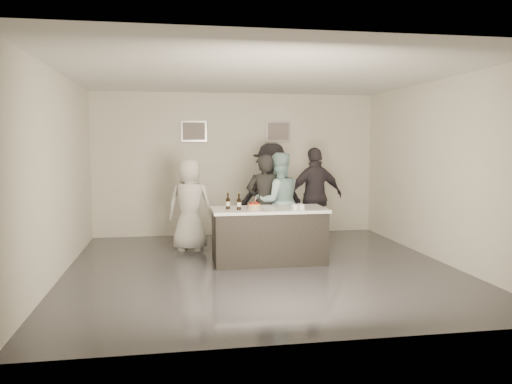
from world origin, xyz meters
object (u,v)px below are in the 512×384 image
cake (254,207)px  person_main_black (264,203)px  person_main_blue (278,202)px  person_guest_right (315,196)px  beer_bottle_a (228,201)px  bar_counter (269,235)px  beer_bottle_b (239,202)px  person_guest_left (190,205)px  person_guest_back (271,192)px

cake → person_main_black: person_main_black is taller
person_main_black → person_main_blue: size_ratio=0.98×
person_main_black → person_guest_right: 1.20m
beer_bottle_a → bar_counter: bearing=-0.2°
beer_bottle_b → person_guest_left: person_guest_left is taller
beer_bottle_b → person_guest_back: person_guest_back is taller
beer_bottle_b → person_guest_right: (1.67, 1.41, -0.09)m
cake → beer_bottle_b: bearing=-169.4°
person_guest_left → beer_bottle_b: bearing=133.0°
cake → beer_bottle_a: (-0.41, 0.07, 0.09)m
person_main_blue → person_guest_right: bearing=-159.0°
beer_bottle_b → person_main_blue: size_ratio=0.15×
cake → person_main_black: size_ratio=0.12×
cake → person_guest_right: (1.42, 1.36, -0.00)m
bar_counter → person_main_black: person_main_black is taller
cake → beer_bottle_b: 0.27m
cake → person_guest_right: bearing=43.8°
bar_counter → cake: cake is taller
person_guest_left → person_guest_back: (1.64, 0.67, 0.13)m
cake → person_guest_back: person_guest_back is taller
person_guest_back → person_guest_left: bearing=21.8°
bar_counter → person_guest_back: (0.40, 1.80, 0.52)m
bar_counter → cake: 0.55m
beer_bottle_b → person_guest_left: size_ratio=0.15×
bar_counter → person_main_black: size_ratio=1.06×
beer_bottle_a → person_guest_left: (-0.56, 1.13, -0.19)m
beer_bottle_b → person_guest_right: size_ratio=0.14×
person_main_black → person_guest_back: size_ratio=0.90×
person_guest_back → cake: bearing=70.2°
beer_bottle_a → person_main_blue: (1.01, 0.85, -0.14)m
bar_counter → person_main_blue: person_main_blue is taller
beer_bottle_a → person_guest_right: (1.84, 1.29, -0.09)m
person_guest_right → person_guest_back: 0.91m
bar_counter → person_guest_left: 1.72m
bar_counter → person_main_black: (0.07, 0.80, 0.43)m
person_main_black → person_guest_back: (0.34, 0.99, 0.10)m
beer_bottle_a → person_guest_left: bearing=116.6°
beer_bottle_a → person_guest_left: 1.28m
beer_bottle_a → beer_bottle_b: size_ratio=1.00×
beer_bottle_b → person_main_black: person_main_black is taller
beer_bottle_a → beer_bottle_b: 0.20m
person_main_black → person_guest_left: size_ratio=1.05×
beer_bottle_b → person_guest_back: size_ratio=0.13×
person_guest_right → person_guest_back: size_ratio=0.96×
bar_counter → beer_bottle_a: bearing=179.8°
beer_bottle_b → person_guest_left: 1.46m
beer_bottle_b → person_guest_left: (-0.73, 1.25, -0.19)m
beer_bottle_a → person_guest_right: 2.25m
bar_counter → person_guest_right: size_ratio=0.99×
person_main_blue → person_guest_left: bearing=-17.2°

